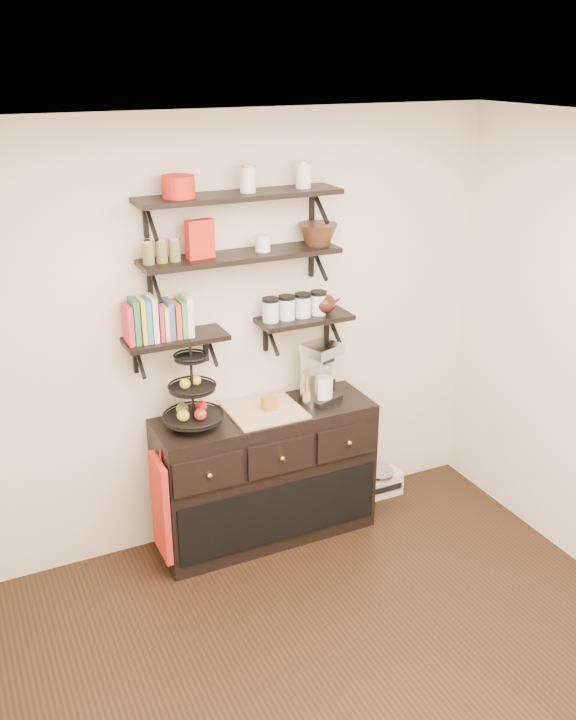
{
  "coord_description": "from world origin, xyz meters",
  "views": [
    {
      "loc": [
        -1.61,
        -2.41,
        2.98
      ],
      "look_at": [
        0.08,
        1.15,
        1.39
      ],
      "focal_mm": 38.0,
      "sensor_mm": 36.0,
      "label": 1
    }
  ],
  "objects_px": {
    "sideboard": "(266,475)",
    "coffee_maker": "(319,373)",
    "radio": "(379,483)",
    "fruit_stand": "(193,399)"
  },
  "relations": [
    {
      "from": "fruit_stand",
      "to": "radio",
      "type": "xyz_separation_m",
      "value": [
        1.39,
        0.09,
        -0.99
      ]
    },
    {
      "from": "sideboard",
      "to": "radio",
      "type": "relative_size",
      "value": 4.35
    },
    {
      "from": "sideboard",
      "to": "fruit_stand",
      "type": "xyz_separation_m",
      "value": [
        -0.46,
        0.0,
        0.63
      ]
    },
    {
      "from": "sideboard",
      "to": "fruit_stand",
      "type": "relative_size",
      "value": 2.65
    },
    {
      "from": "radio",
      "to": "fruit_stand",
      "type": "bearing_deg",
      "value": -176.14
    },
    {
      "from": "sideboard",
      "to": "radio",
      "type": "bearing_deg",
      "value": 5.94
    },
    {
      "from": "coffee_maker",
      "to": "fruit_stand",
      "type": "bearing_deg",
      "value": 162.44
    },
    {
      "from": "sideboard",
      "to": "coffee_maker",
      "type": "relative_size",
      "value": 3.58
    },
    {
      "from": "sideboard",
      "to": "radio",
      "type": "xyz_separation_m",
      "value": [
        0.93,
        0.1,
        -0.36
      ]
    },
    {
      "from": "fruit_stand",
      "to": "sideboard",
      "type": "bearing_deg",
      "value": -0.49
    }
  ]
}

